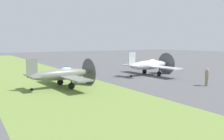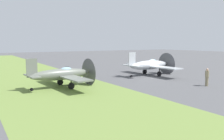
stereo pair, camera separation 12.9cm
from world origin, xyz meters
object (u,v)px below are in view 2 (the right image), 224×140
object	(u,v)px
airplane_lead	(150,65)
ground_crew_chief	(207,77)
airplane_wingman	(62,74)
fuel_drum	(67,70)

from	to	relation	value
airplane_lead	ground_crew_chief	distance (m)	8.55
airplane_lead	airplane_wingman	distance (m)	12.50
airplane_lead	fuel_drum	distance (m)	11.41
fuel_drum	ground_crew_chief	bearing A→B (deg)	26.37
airplane_wingman	fuel_drum	xyz separation A→B (m)	(-9.46, 4.07, -0.79)
airplane_wingman	ground_crew_chief	world-z (taller)	airplane_wingman
ground_crew_chief	fuel_drum	xyz separation A→B (m)	(-16.29, -8.08, -0.46)
ground_crew_chief	fuel_drum	bearing A→B (deg)	96.57
airplane_lead	fuel_drum	size ratio (longest dim) A/B	9.92
airplane_wingman	airplane_lead	bearing A→B (deg)	94.20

